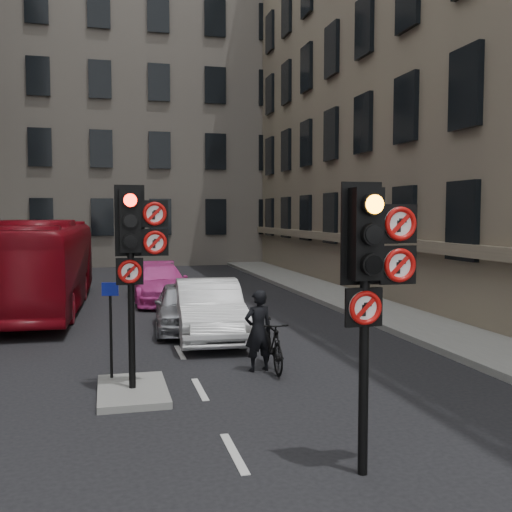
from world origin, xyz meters
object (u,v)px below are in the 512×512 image
signal_far (135,242)px  car_silver (184,306)px  info_sign (111,316)px  motorcyclist (258,330)px  car_pink (159,283)px  signal_near (372,264)px  motorcycle (272,344)px  car_white (208,309)px  bus_red (42,265)px

signal_far → car_silver: bearing=74.8°
info_sign → motorcyclist: bearing=18.2°
signal_far → car_pink: bearing=83.1°
signal_near → motorcycle: signal_near is taller
car_pink → signal_far: bearing=-98.4°
car_pink → car_white: bearing=-85.7°
bus_red → motorcyclist: size_ratio=6.47×
bus_red → signal_near: bearing=-67.8°
motorcyclist → signal_near: bearing=79.2°
motorcycle → motorcyclist: (-0.28, 0.00, 0.30)m
car_white → info_sign: bearing=-119.9°
motorcycle → signal_near: bearing=-89.7°
signal_far → bus_red: size_ratio=0.33×
car_pink → bus_red: bearing=-168.6°
car_pink → info_sign: (-1.78, -10.35, 0.60)m
motorcycle → motorcyclist: size_ratio=1.06×
signal_near → signal_far: signal_far is taller
car_silver → motorcycle: 4.81m
car_silver → motorcycle: size_ratio=2.19×
car_silver → motorcyclist: bearing=-74.1°
car_silver → bus_red: (-4.11, 4.54, 0.84)m
info_sign → bus_red: bearing=115.7°
signal_near → car_pink: signal_near is taller
car_white → info_sign: size_ratio=2.51×
car_silver → motorcyclist: 4.75m
signal_near → bus_red: (-5.16, 14.20, -1.09)m
signal_near → car_silver: 9.91m
bus_red → car_silver: bearing=-45.6°
car_pink → info_sign: size_ratio=2.62×
car_white → bus_red: 7.41m
signal_near → signal_far: (-2.60, 4.00, 0.12)m
motorcyclist → motorcycle: bearing=167.6°
car_silver → info_sign: (-1.98, -4.92, 0.63)m
car_silver → car_white: (0.48, -1.24, 0.09)m
motorcycle → info_sign: bearing=-173.3°
car_pink → motorcycle: size_ratio=2.68×
signal_near → car_pink: bearing=94.8°
signal_far → car_silver: size_ratio=0.93×
signal_far → info_sign: 1.66m
bus_red → motorcyclist: (5.03, -9.19, -0.67)m
car_white → motorcycle: (0.73, -3.42, -0.21)m
motorcyclist → car_pink: bearing=-96.0°
motorcycle → signal_far: bearing=-157.9°
signal_near → info_sign: 5.78m
signal_near → motorcycle: 5.41m
car_silver → info_sign: bearing=-107.2°
signal_near → car_silver: (-1.06, 9.66, -1.92)m
signal_near → motorcyclist: 5.31m
car_silver → car_white: size_ratio=0.85×
car_white → info_sign: info_sign is taller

